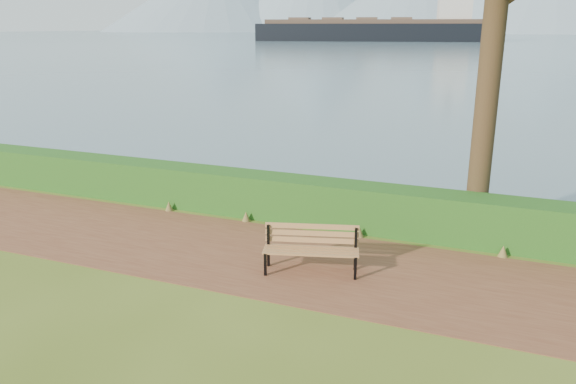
% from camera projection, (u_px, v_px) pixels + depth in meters
% --- Properties ---
extents(ground, '(140.00, 140.00, 0.00)m').
position_uv_depth(ground, '(251.00, 261.00, 10.81)').
color(ground, '#4A5D1A').
rests_on(ground, ground).
extents(path, '(40.00, 3.40, 0.01)m').
position_uv_depth(path, '(257.00, 256.00, 11.08)').
color(path, brown).
rests_on(path, ground).
extents(hedge, '(32.00, 0.85, 1.00)m').
position_uv_depth(hedge, '(299.00, 200.00, 12.98)').
color(hedge, '#154914').
rests_on(hedge, ground).
extents(water, '(700.00, 510.00, 0.00)m').
position_uv_depth(water, '(511.00, 36.00, 241.99)').
color(water, slate).
rests_on(water, ground).
extents(bench, '(1.80, 0.96, 0.87)m').
position_uv_depth(bench, '(311.00, 246.00, 10.26)').
color(bench, black).
rests_on(bench, ground).
extents(cargo_ship, '(69.01, 24.96, 20.73)m').
position_uv_depth(cargo_ship, '(383.00, 30.00, 161.33)').
color(cargo_ship, black).
rests_on(cargo_ship, ground).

